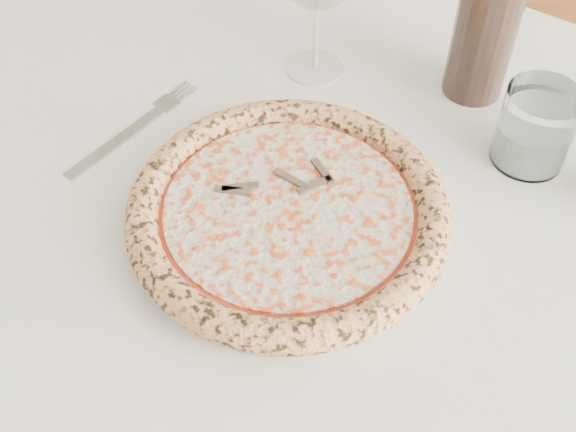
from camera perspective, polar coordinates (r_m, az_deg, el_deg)
name	(u,v)px	position (r m, az deg, el deg)	size (l,w,h in m)	color
floor	(405,387)	(1.55, 9.23, -13.16)	(5.00, 6.00, 0.02)	#555661
dining_table	(336,222)	(0.89, 3.84, -0.50)	(1.51, 0.90, 0.76)	brown
plate	(288,223)	(0.76, 0.00, -0.55)	(0.31, 0.31, 0.02)	white
pizza	(288,212)	(0.75, 0.00, 0.32)	(0.34, 0.34, 0.04)	tan
fork	(133,129)	(0.90, -12.13, 6.72)	(0.03, 0.22, 0.00)	#A4A4A4
tumbler	(534,132)	(0.86, 18.88, 6.33)	(0.08, 0.08, 0.09)	white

